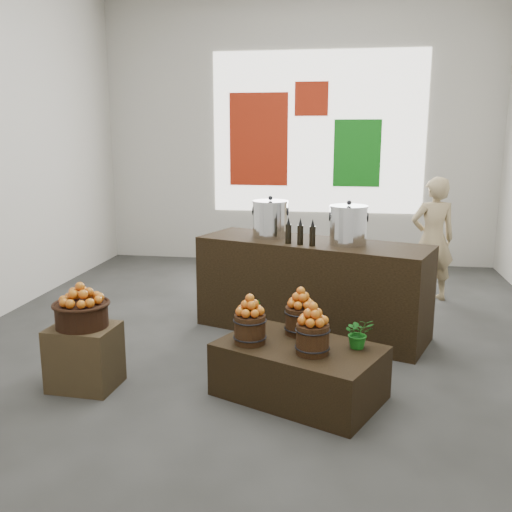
% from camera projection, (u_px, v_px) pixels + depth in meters
% --- Properties ---
extents(ground, '(7.00, 7.00, 0.00)m').
position_uv_depth(ground, '(265.00, 337.00, 5.72)').
color(ground, '#3C3D3A').
rests_on(ground, ground).
extents(back_wall, '(6.00, 0.04, 4.00)m').
position_uv_depth(back_wall, '(298.00, 133.00, 8.68)').
color(back_wall, '#B9B6AB').
rests_on(back_wall, ground).
extents(back_opening, '(3.20, 0.02, 2.40)m').
position_uv_depth(back_opening, '(318.00, 133.00, 8.61)').
color(back_opening, white).
rests_on(back_opening, back_wall).
extents(deco_red_left, '(0.90, 0.04, 1.40)m').
position_uv_depth(deco_red_left, '(259.00, 140.00, 8.76)').
color(deco_red_left, '#A1210C').
rests_on(deco_red_left, back_wall).
extents(deco_green_right, '(0.70, 0.04, 1.00)m').
position_uv_depth(deco_green_right, '(357.00, 153.00, 8.57)').
color(deco_green_right, '#117215').
rests_on(deco_green_right, back_wall).
extents(deco_red_upper, '(0.50, 0.04, 0.50)m').
position_uv_depth(deco_red_upper, '(312.00, 99.00, 8.51)').
color(deco_red_upper, '#A1210C').
rests_on(deco_red_upper, back_wall).
extents(crate, '(0.53, 0.45, 0.51)m').
position_uv_depth(crate, '(85.00, 357.00, 4.55)').
color(crate, '#4C3A23').
rests_on(crate, ground).
extents(wicker_basket, '(0.41, 0.41, 0.19)m').
position_uv_depth(wicker_basket, '(82.00, 315.00, 4.47)').
color(wicker_basket, black).
rests_on(wicker_basket, crate).
extents(apples_in_basket, '(0.32, 0.32, 0.17)m').
position_uv_depth(apples_in_basket, '(80.00, 293.00, 4.44)').
color(apples_in_basket, '#A7050C').
rests_on(apples_in_basket, wicker_basket).
extents(display_table, '(1.41, 1.18, 0.42)m').
position_uv_depth(display_table, '(299.00, 371.00, 4.39)').
color(display_table, black).
rests_on(display_table, ground).
extents(apple_bucket_front_left, '(0.24, 0.24, 0.22)m').
position_uv_depth(apple_bucket_front_left, '(250.00, 329.00, 4.37)').
color(apple_bucket_front_left, '#371F0F').
rests_on(apple_bucket_front_left, display_table).
extents(apples_in_bucket_front_left, '(0.18, 0.18, 0.16)m').
position_uv_depth(apples_in_bucket_front_left, '(250.00, 305.00, 4.33)').
color(apples_in_bucket_front_left, '#A7050C').
rests_on(apples_in_bucket_front_left, apple_bucket_front_left).
extents(apple_bucket_front_right, '(0.24, 0.24, 0.22)m').
position_uv_depth(apple_bucket_front_right, '(312.00, 339.00, 4.16)').
color(apple_bucket_front_right, '#371F0F').
rests_on(apple_bucket_front_right, display_table).
extents(apples_in_bucket_front_right, '(0.18, 0.18, 0.16)m').
position_uv_depth(apples_in_bucket_front_right, '(313.00, 314.00, 4.12)').
color(apples_in_bucket_front_right, '#A7050C').
rests_on(apples_in_bucket_front_right, apple_bucket_front_right).
extents(apple_bucket_rear, '(0.24, 0.24, 0.22)m').
position_uv_depth(apple_bucket_rear, '(300.00, 321.00, 4.57)').
color(apple_bucket_rear, '#371F0F').
rests_on(apple_bucket_rear, display_table).
extents(apples_in_bucket_rear, '(0.18, 0.18, 0.16)m').
position_uv_depth(apples_in_bucket_rear, '(301.00, 297.00, 4.52)').
color(apples_in_bucket_rear, '#A7050C').
rests_on(apples_in_bucket_rear, apple_bucket_rear).
extents(herb_garnish_right, '(0.26, 0.24, 0.24)m').
position_uv_depth(herb_garnish_right, '(359.00, 333.00, 4.27)').
color(herb_garnish_right, '#135D15').
rests_on(herb_garnish_right, display_table).
extents(herb_garnish_left, '(0.16, 0.14, 0.25)m').
position_uv_depth(herb_garnish_left, '(252.00, 313.00, 4.71)').
color(herb_garnish_left, '#135D15').
rests_on(herb_garnish_left, display_table).
extents(counter, '(2.43, 1.47, 0.95)m').
position_uv_depth(counter, '(312.00, 287.00, 5.78)').
color(counter, black).
rests_on(counter, ground).
extents(stock_pot_left, '(0.36, 0.36, 0.36)m').
position_uv_depth(stock_pot_left, '(270.00, 220.00, 5.86)').
color(stock_pot_left, silver).
rests_on(stock_pot_left, counter).
extents(stock_pot_center, '(0.36, 0.36, 0.36)m').
position_uv_depth(stock_pot_center, '(348.00, 226.00, 5.47)').
color(stock_pot_center, silver).
rests_on(stock_pot_center, counter).
extents(oil_cruets, '(0.26, 0.14, 0.26)m').
position_uv_depth(oil_cruets, '(303.00, 232.00, 5.45)').
color(oil_cruets, black).
rests_on(oil_cruets, counter).
extents(shopper, '(0.62, 0.48, 1.50)m').
position_uv_depth(shopper, '(432.00, 239.00, 6.84)').
color(shopper, tan).
rests_on(shopper, ground).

